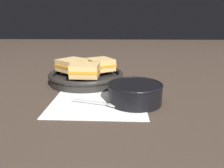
{
  "coord_description": "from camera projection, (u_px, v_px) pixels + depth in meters",
  "views": [
    {
      "loc": [
        0.01,
        -0.66,
        0.24
      ],
      "look_at": [
        -0.02,
        0.04,
        0.03
      ],
      "focal_mm": 35.0,
      "sensor_mm": 36.0,
      "label": 1
    }
  ],
  "objects": [
    {
      "name": "soup_bowl",
      "position": [
        135.0,
        92.0,
        0.65
      ],
      "size": [
        0.16,
        0.16,
        0.06
      ],
      "color": "black",
      "rests_on": "ground_plane"
    },
    {
      "name": "ground_plane",
      "position": [
        117.0,
        97.0,
        0.7
      ],
      "size": [
        4.0,
        4.0,
        0.0
      ],
      "primitive_type": "plane",
      "color": "#47382D"
    },
    {
      "name": "sandwich_near_left",
      "position": [
        85.0,
        70.0,
        0.78
      ],
      "size": [
        0.1,
        0.1,
        0.05
      ],
      "rotation": [
        0.0,
        0.0,
        6.25
      ],
      "color": "#DBB26B",
      "rests_on": "skillet"
    },
    {
      "name": "spoon",
      "position": [
        108.0,
        104.0,
        0.62
      ],
      "size": [
        0.16,
        0.06,
        0.01
      ],
      "rotation": [
        0.0,
        0.0,
        -0.3
      ],
      "color": "#B7B7BC",
      "rests_on": "napkin"
    },
    {
      "name": "skillet",
      "position": [
        86.0,
        77.0,
        0.86
      ],
      "size": [
        0.29,
        0.29,
        0.04
      ],
      "color": "black",
      "rests_on": "ground_plane"
    },
    {
      "name": "napkin",
      "position": [
        98.0,
        102.0,
        0.65
      ],
      "size": [
        0.28,
        0.24,
        0.0
      ],
      "color": "white",
      "rests_on": "ground_plane"
    },
    {
      "name": "sandwich_far_left",
      "position": [
        72.0,
        65.0,
        0.87
      ],
      "size": [
        0.14,
        0.14,
        0.05
      ],
      "rotation": [
        0.0,
        0.0,
        10.33
      ],
      "color": "#DBB26B",
      "rests_on": "skillet"
    },
    {
      "name": "sandwich_near_right",
      "position": [
        100.0,
        64.0,
        0.88
      ],
      "size": [
        0.13,
        0.14,
        0.05
      ],
      "rotation": [
        0.0,
        0.0,
        8.4
      ],
      "color": "#DBB26B",
      "rests_on": "skillet"
    }
  ]
}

